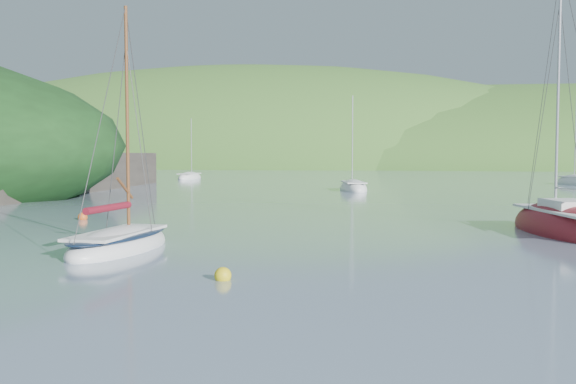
% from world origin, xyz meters
% --- Properties ---
extents(ground, '(700.00, 700.00, 0.00)m').
position_xyz_m(ground, '(0.00, 0.00, 0.00)').
color(ground, gray).
rests_on(ground, ground).
extents(shoreline_hills, '(690.00, 135.00, 56.00)m').
position_xyz_m(shoreline_hills, '(-9.66, 172.42, 0.00)').
color(shoreline_hills, '#3B742C').
rests_on(shoreline_hills, ground).
extents(daysailer_white, '(2.39, 6.04, 9.18)m').
position_xyz_m(daysailer_white, '(-3.76, 3.11, 0.21)').
color(daysailer_white, white).
rests_on(daysailer_white, ground).
extents(sloop_red, '(5.16, 8.93, 12.50)m').
position_xyz_m(sloop_red, '(11.99, 12.22, 0.23)').
color(sloop_red, maroon).
rests_on(sloop_red, ground).
extents(distant_sloop_a, '(4.23, 7.11, 9.58)m').
position_xyz_m(distant_sloop_a, '(-1.90, 41.96, 0.17)').
color(distant_sloop_a, white).
rests_on(distant_sloop_a, ground).
extents(distant_sloop_c, '(2.44, 6.34, 8.94)m').
position_xyz_m(distant_sloop_c, '(-27.90, 63.75, 0.16)').
color(distant_sloop_c, white).
rests_on(distant_sloop_c, ground).
extents(mooring_buoys, '(24.59, 13.45, 0.49)m').
position_xyz_m(mooring_buoys, '(-0.52, 5.85, 0.12)').
color(mooring_buoys, yellow).
rests_on(mooring_buoys, ground).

